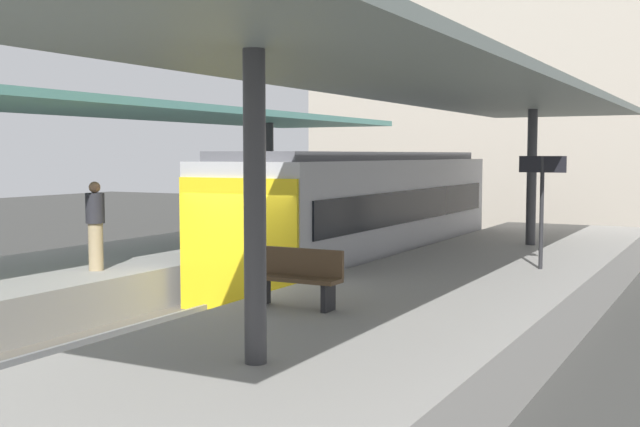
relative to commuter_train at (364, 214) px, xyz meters
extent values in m
plane|color=#383835|center=(0.00, -6.07, -1.73)|extent=(80.00, 80.00, 0.00)
cube|color=gray|center=(-3.80, -6.07, -1.23)|extent=(4.40, 28.00, 1.00)
cube|color=gray|center=(3.80, -6.07, -1.23)|extent=(4.40, 28.00, 1.00)
cube|color=#59544C|center=(0.00, -6.07, -1.63)|extent=(3.20, 28.00, 0.20)
cube|color=slate|center=(-0.72, -6.07, -1.46)|extent=(0.08, 28.00, 0.14)
cube|color=slate|center=(0.72, -6.07, -1.46)|extent=(0.08, 28.00, 0.14)
cube|color=#ADADB2|center=(0.00, 0.03, -0.08)|extent=(2.70, 11.40, 2.90)
cube|color=yellow|center=(0.00, -5.70, -0.23)|extent=(2.65, 0.08, 2.60)
cube|color=black|center=(-1.37, 0.03, 0.27)|extent=(0.04, 10.49, 0.76)
cube|color=black|center=(1.37, 0.03, 0.27)|extent=(0.04, 10.49, 0.76)
cube|color=#515156|center=(0.00, 0.03, 1.47)|extent=(2.16, 10.83, 0.20)
cylinder|color=#333335|center=(-3.80, 1.63, 0.85)|extent=(0.24, 0.24, 3.16)
cube|color=slate|center=(-3.80, -4.67, 2.51)|extent=(4.18, 21.00, 0.16)
cylinder|color=#333335|center=(3.80, -10.97, 0.94)|extent=(0.24, 0.24, 3.34)
cylinder|color=#333335|center=(3.80, 1.63, 0.94)|extent=(0.24, 0.24, 3.34)
cube|color=slate|center=(3.80, -4.67, 2.70)|extent=(4.18, 21.00, 0.16)
cube|color=black|center=(2.10, -8.12, -0.53)|extent=(0.08, 0.32, 0.40)
cube|color=black|center=(3.20, -8.12, -0.53)|extent=(0.08, 0.32, 0.40)
cube|color=#4C3823|center=(2.65, -8.12, -0.30)|extent=(1.40, 0.40, 0.06)
cube|color=#4C3823|center=(2.65, -7.94, -0.07)|extent=(1.40, 0.06, 0.40)
cylinder|color=#262628|center=(4.95, -2.46, 0.37)|extent=(0.08, 0.08, 2.20)
cube|color=black|center=(4.95, -2.46, 1.32)|extent=(0.90, 0.06, 0.32)
cylinder|color=#998460|center=(-2.60, -6.70, -0.27)|extent=(0.28, 0.28, 0.92)
cylinder|color=#232328|center=(-2.60, -6.70, 0.48)|extent=(0.36, 0.36, 0.58)
sphere|color=#936B4C|center=(-2.60, -6.70, 0.88)|extent=(0.22, 0.22, 0.22)
cube|color=#A89E8E|center=(1.37, 13.93, 3.77)|extent=(18.00, 6.00, 11.00)
camera|label=1|loc=(8.33, -18.00, 1.52)|focal=44.24mm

